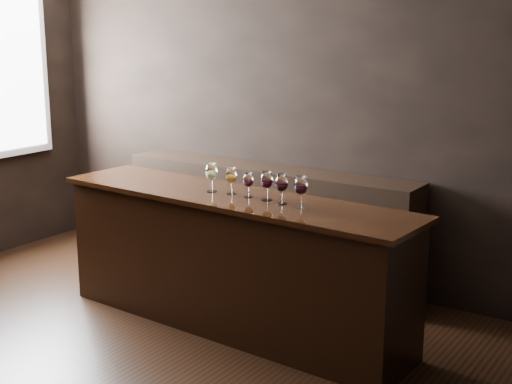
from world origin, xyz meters
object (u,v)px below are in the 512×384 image
Objects in this scene: glass_red_b at (267,180)px; glass_white at (212,172)px; back_bar_shelf at (266,223)px; glass_amber at (231,176)px; glass_red_c at (282,184)px; glass_red_d at (301,186)px; glass_red_a at (248,180)px; bar_counter at (232,264)px.

glass_white is at bearing -179.10° from glass_red_b.
glass_amber is at bearing -70.91° from back_bar_shelf.
glass_red_c is 0.16m from glass_red_d.
glass_white is 0.99× the size of glass_red_d.
glass_red_a is 0.86× the size of glass_red_c.
glass_red_c is at bearing -2.46° from glass_white.
back_bar_shelf is 1.38m from glass_red_b.
glass_amber is 0.46m from glass_red_c.
glass_red_b is at bearing -0.57° from glass_red_a.
back_bar_shelf is at bearing 123.21° from glass_red_b.
back_bar_shelf is 13.19× the size of glass_red_c.
glass_red_b is at bearing -2.69° from glass_amber.
glass_red_d reaches higher than glass_amber.
glass_red_b is at bearing -56.79° from back_bar_shelf.
glass_white is 0.16m from glass_amber.
back_bar_shelf is 1.58m from glass_red_d.
glass_red_d is at bearing -2.76° from glass_white.
glass_red_b is 0.99× the size of glass_red_c.
glass_red_b reaches higher than bar_counter.
glass_red_d is (0.59, -0.03, 0.67)m from bar_counter.
back_bar_shelf is at bearing 100.19° from glass_white.
bar_counter is at bearing -48.75° from glass_amber.
glass_red_b is 0.31m from glass_red_d.
glass_red_c reaches higher than glass_red_b.
glass_amber is 0.16m from glass_red_a.
glass_red_c is at bearing -6.78° from glass_red_a.
glass_amber is at bearing 7.90° from glass_white.
glass_red_c is 0.97× the size of glass_red_d.
glass_white is 0.78m from glass_red_d.
bar_counter is 0.70m from glass_white.
glass_red_a is 0.46m from glass_red_d.
glass_red_c is (0.14, -0.03, 0.00)m from glass_red_b.
back_bar_shelf is (-0.37, 1.03, 0.01)m from bar_counter.
glass_white reaches higher than glass_red_a.
glass_amber reaches higher than back_bar_shelf.
glass_red_d is (0.62, -0.06, 0.01)m from glass_amber.
glass_red_a is at bearing 1.63° from glass_white.
back_bar_shelf is at bearing 112.72° from bar_counter.
glass_red_c is (0.46, -0.05, 0.01)m from glass_amber.
back_bar_shelf reaches higher than bar_counter.
bar_counter is 12.97× the size of glass_white.
glass_white is at bearing 177.24° from glass_red_d.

